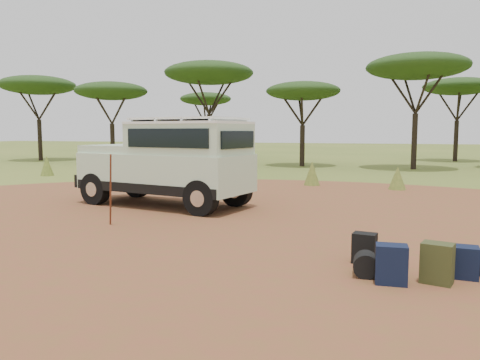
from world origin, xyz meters
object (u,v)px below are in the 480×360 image
(duffel_navy, at_px, (463,262))
(safari_vehicle, at_px, (169,164))
(backpack_navy, at_px, (391,264))
(walking_staff, at_px, (111,190))
(backpack_olive, at_px, (437,263))
(backpack_black, at_px, (364,248))

(duffel_navy, bearing_deg, safari_vehicle, 150.06)
(backpack_navy, relative_size, duffel_navy, 1.18)
(safari_vehicle, distance_m, duffel_navy, 8.01)
(walking_staff, relative_size, backpack_olive, 2.88)
(backpack_olive, relative_size, duffel_navy, 1.22)
(backpack_black, bearing_deg, backpack_olive, -25.98)
(walking_staff, height_order, backpack_black, walking_staff)
(backpack_black, bearing_deg, backpack_navy, -57.18)
(safari_vehicle, relative_size, walking_staff, 3.24)
(safari_vehicle, bearing_deg, backpack_olive, -25.20)
(safari_vehicle, xyz_separation_m, duffel_navy, (6.59, -4.47, -0.91))
(walking_staff, relative_size, backpack_navy, 2.98)
(backpack_navy, bearing_deg, backpack_olive, 16.49)
(walking_staff, relative_size, backpack_black, 3.35)
(duffel_navy, bearing_deg, backpack_black, 169.98)
(backpack_navy, distance_m, backpack_olive, 0.61)
(safari_vehicle, relative_size, backpack_navy, 9.66)
(safari_vehicle, xyz_separation_m, walking_staff, (0.03, -2.86, -0.36))
(backpack_navy, bearing_deg, duffel_navy, 28.00)
(backpack_navy, xyz_separation_m, duffel_navy, (0.94, 0.55, -0.04))
(duffel_navy, bearing_deg, backpack_olive, -131.05)
(safari_vehicle, distance_m, backpack_black, 6.76)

